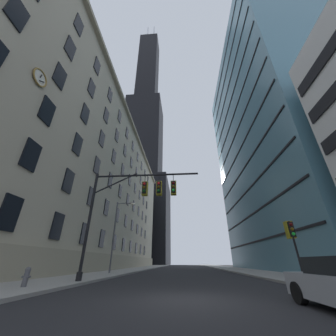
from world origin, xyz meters
name	(u,v)px	position (x,y,z in m)	size (l,w,h in m)	color
ground_plane	(187,302)	(0.00, 0.00, -0.05)	(102.00, 160.00, 0.10)	black
station_building	(92,188)	(-18.66, 27.51, 14.88)	(15.99, 67.03, 29.81)	#B2A88E
dark_skyscraper	(142,158)	(-21.52, 82.95, 53.22)	(29.28, 29.28, 180.71)	black
glass_office_midrise	(278,136)	(19.33, 24.50, 23.55)	(16.76, 34.49, 47.10)	teal
traffic_signal_mast	(139,197)	(-3.24, 5.04, 5.51)	(8.02, 0.63, 7.30)	black
traffic_light_near_right	(291,233)	(6.65, 4.79, 2.85)	(0.40, 0.63, 3.41)	black
street_lamppost	(117,228)	(-7.68, 14.14, 4.70)	(2.32, 0.32, 7.65)	#47474C
fire_hydrant	(26,276)	(-7.74, 1.85, 0.61)	(0.42, 0.26, 0.85)	#4C4C51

